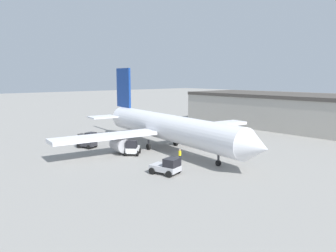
{
  "coord_description": "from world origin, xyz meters",
  "views": [
    {
      "loc": [
        36.17,
        -31.84,
        10.8
      ],
      "look_at": [
        0.0,
        0.0,
        3.6
      ],
      "focal_mm": 35.0,
      "sensor_mm": 36.0,
      "label": 1
    }
  ],
  "objects_px": {
    "ground_crew_worker": "(180,155)",
    "baggage_tug": "(132,148)",
    "pushback_tug": "(167,166)",
    "airplane": "(164,127)",
    "belt_loader_truck": "(88,141)"
  },
  "relations": [
    {
      "from": "pushback_tug",
      "to": "baggage_tug",
      "type": "bearing_deg",
      "value": 151.51
    },
    {
      "from": "baggage_tug",
      "to": "belt_loader_truck",
      "type": "relative_size",
      "value": 0.97
    },
    {
      "from": "airplane",
      "to": "belt_loader_truck",
      "type": "distance_m",
      "value": 11.97
    },
    {
      "from": "baggage_tug",
      "to": "airplane",
      "type": "bearing_deg",
      "value": 139.63
    },
    {
      "from": "ground_crew_worker",
      "to": "belt_loader_truck",
      "type": "xyz_separation_m",
      "value": [
        -15.42,
        -4.86,
        0.22
      ]
    },
    {
      "from": "ground_crew_worker",
      "to": "baggage_tug",
      "type": "xyz_separation_m",
      "value": [
        -7.01,
        -2.48,
        0.11
      ]
    },
    {
      "from": "airplane",
      "to": "pushback_tug",
      "type": "relative_size",
      "value": 10.52
    },
    {
      "from": "belt_loader_truck",
      "to": "pushback_tug",
      "type": "xyz_separation_m",
      "value": [
        18.51,
        0.0,
        -0.19
      ]
    },
    {
      "from": "airplane",
      "to": "belt_loader_truck",
      "type": "xyz_separation_m",
      "value": [
        -8.08,
        -8.53,
        -2.28
      ]
    },
    {
      "from": "belt_loader_truck",
      "to": "pushback_tug",
      "type": "distance_m",
      "value": 18.52
    },
    {
      "from": "ground_crew_worker",
      "to": "pushback_tug",
      "type": "height_order",
      "value": "pushback_tug"
    },
    {
      "from": "airplane",
      "to": "belt_loader_truck",
      "type": "height_order",
      "value": "airplane"
    },
    {
      "from": "ground_crew_worker",
      "to": "pushback_tug",
      "type": "xyz_separation_m",
      "value": [
        3.09,
        -4.86,
        0.03
      ]
    },
    {
      "from": "airplane",
      "to": "ground_crew_worker",
      "type": "distance_m",
      "value": 8.58
    },
    {
      "from": "baggage_tug",
      "to": "pushback_tug",
      "type": "distance_m",
      "value": 10.38
    }
  ]
}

